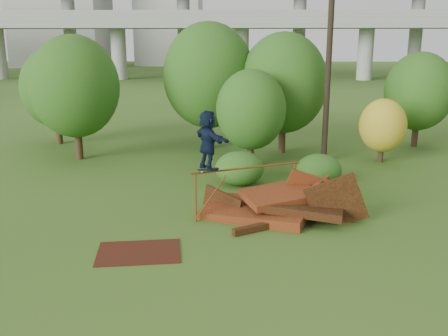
{
  "coord_description": "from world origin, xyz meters",
  "views": [
    {
      "loc": [
        -0.31,
        -14.65,
        5.95
      ],
      "look_at": [
        -0.8,
        2.0,
        1.6
      ],
      "focal_mm": 40.0,
      "sensor_mm": 36.0,
      "label": 1
    }
  ],
  "objects_px": {
    "utility_pole": "(328,68)",
    "flat_plate": "(139,252)",
    "scrap_pile": "(277,206)",
    "skater": "(208,140)"
  },
  "relations": [
    {
      "from": "scrap_pile",
      "to": "skater",
      "type": "bearing_deg",
      "value": -169.95
    },
    {
      "from": "scrap_pile",
      "to": "skater",
      "type": "distance_m",
      "value": 3.35
    },
    {
      "from": "scrap_pile",
      "to": "utility_pole",
      "type": "relative_size",
      "value": 0.64
    },
    {
      "from": "utility_pole",
      "to": "flat_plate",
      "type": "bearing_deg",
      "value": -122.52
    },
    {
      "from": "scrap_pile",
      "to": "skater",
      "type": "xyz_separation_m",
      "value": [
        -2.33,
        -0.41,
        2.38
      ]
    },
    {
      "from": "scrap_pile",
      "to": "flat_plate",
      "type": "relative_size",
      "value": 2.45
    },
    {
      "from": "scrap_pile",
      "to": "utility_pole",
      "type": "bearing_deg",
      "value": 70.01
    },
    {
      "from": "scrap_pile",
      "to": "flat_plate",
      "type": "distance_m",
      "value": 5.23
    },
    {
      "from": "skater",
      "to": "flat_plate",
      "type": "relative_size",
      "value": 0.82
    },
    {
      "from": "flat_plate",
      "to": "utility_pole",
      "type": "bearing_deg",
      "value": 57.48
    }
  ]
}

